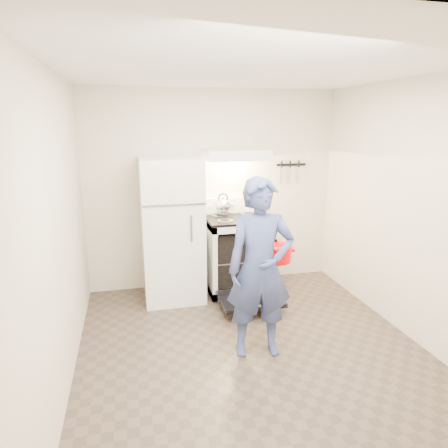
{
  "coord_description": "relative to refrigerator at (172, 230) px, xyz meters",
  "views": [
    {
      "loc": [
        -1.04,
        -3.15,
        2.08
      ],
      "look_at": [
        -0.05,
        1.0,
        1.0
      ],
      "focal_mm": 32.0,
      "sensor_mm": 36.0,
      "label": 1
    }
  ],
  "objects": [
    {
      "name": "oven_door",
      "position": [
        0.81,
        -0.57,
        -0.72
      ],
      "size": [
        0.7,
        0.54,
        0.04
      ],
      "primitive_type": "cube",
      "color": "black",
      "rests_on": "floor"
    },
    {
      "name": "floor",
      "position": [
        0.58,
        -1.45,
        -0.85
      ],
      "size": [
        3.6,
        3.6,
        0.0
      ],
      "primitive_type": "plane",
      "color": "#4B3E32",
      "rests_on": "ground"
    },
    {
      "name": "person",
      "position": [
        0.63,
        -1.42,
        -0.03
      ],
      "size": [
        0.64,
        0.46,
        1.64
      ],
      "primitive_type": "imported",
      "rotation": [
        0.0,
        0.0,
        -0.12
      ],
      "color": "navy",
      "rests_on": "floor"
    },
    {
      "name": "knife_strip",
      "position": [
        1.63,
        0.33,
        0.7
      ],
      "size": [
        0.4,
        0.02,
        0.03
      ],
      "primitive_type": "cube",
      "color": "black",
      "rests_on": "back_wall"
    },
    {
      "name": "dutch_oven",
      "position": [
        0.85,
        -1.22,
        0.03
      ],
      "size": [
        0.38,
        0.31,
        0.24
      ],
      "primitive_type": null,
      "color": "#E80005",
      "rests_on": "person"
    },
    {
      "name": "backsplash",
      "position": [
        0.81,
        0.31,
        0.2
      ],
      "size": [
        0.76,
        0.07,
        0.2
      ],
      "primitive_type": "cube",
      "color": "white",
      "rests_on": "cooktop"
    },
    {
      "name": "stove_body",
      "position": [
        0.81,
        0.02,
        -0.39
      ],
      "size": [
        0.76,
        0.65,
        0.92
      ],
      "primitive_type": "cube",
      "color": "white",
      "rests_on": "floor"
    },
    {
      "name": "tea_kettle",
      "position": [
        0.66,
        0.16,
        0.24
      ],
      "size": [
        0.23,
        0.19,
        0.28
      ],
      "primitive_type": null,
      "color": "#BBBBC0",
      "rests_on": "cooktop"
    },
    {
      "name": "range_hood",
      "position": [
        0.81,
        0.1,
        0.86
      ],
      "size": [
        0.76,
        0.5,
        0.12
      ],
      "primitive_type": "cube",
      "color": "white",
      "rests_on": "back_wall"
    },
    {
      "name": "oven_rack",
      "position": [
        0.81,
        0.02,
        -0.41
      ],
      "size": [
        0.6,
        0.52,
        0.01
      ],
      "primitive_type": "cube",
      "color": "gray",
      "rests_on": "stove_body"
    },
    {
      "name": "back_wall",
      "position": [
        0.58,
        0.35,
        0.4
      ],
      "size": [
        3.2,
        0.02,
        2.5
      ],
      "primitive_type": "cube",
      "color": "beige",
      "rests_on": "ground"
    },
    {
      "name": "pizza_stone",
      "position": [
        0.85,
        -0.04,
        -0.4
      ],
      "size": [
        0.34,
        0.34,
        0.02
      ],
      "primitive_type": "cylinder",
      "color": "#8B6951",
      "rests_on": "oven_rack"
    },
    {
      "name": "utensil_jar",
      "position": [
        1.11,
        -0.12,
        0.2
      ],
      "size": [
        0.11,
        0.11,
        0.13
      ],
      "primitive_type": "cylinder",
      "rotation": [
        0.0,
        0.0,
        -0.26
      ],
      "color": "silver",
      "rests_on": "cooktop"
    },
    {
      "name": "refrigerator",
      "position": [
        0.0,
        0.0,
        0.0
      ],
      "size": [
        0.7,
        0.7,
        1.7
      ],
      "primitive_type": "cube",
      "color": "white",
      "rests_on": "floor"
    },
    {
      "name": "cooktop",
      "position": [
        0.81,
        0.02,
        0.09
      ],
      "size": [
        0.76,
        0.65,
        0.03
      ],
      "primitive_type": "cube",
      "color": "black",
      "rests_on": "stove_body"
    }
  ]
}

